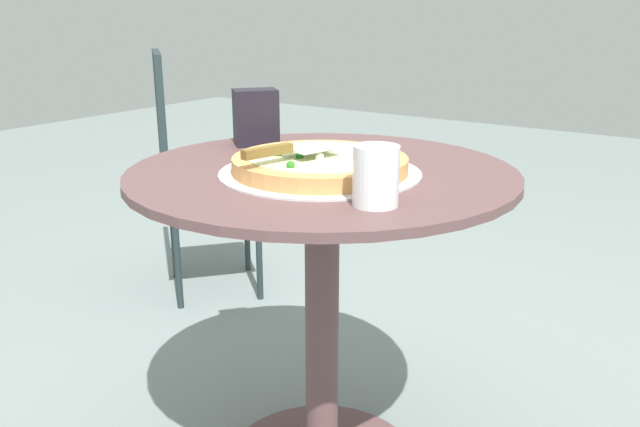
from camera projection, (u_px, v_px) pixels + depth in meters
patio_table at (322, 273)px, 1.41m from camera, size 0.81×0.81×0.75m
pizza_on_tray at (320, 165)px, 1.30m from camera, size 0.41×0.41×0.05m
pizza_server at (288, 149)px, 1.24m from camera, size 0.22×0.10×0.02m
drinking_cup at (376, 176)px, 1.08m from camera, size 0.08×0.08×0.10m
napkin_dispenser at (256, 117)px, 1.56m from camera, size 0.12×0.12×0.13m
patio_chair_near at (190, 159)px, 2.41m from camera, size 0.51×0.51×0.92m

